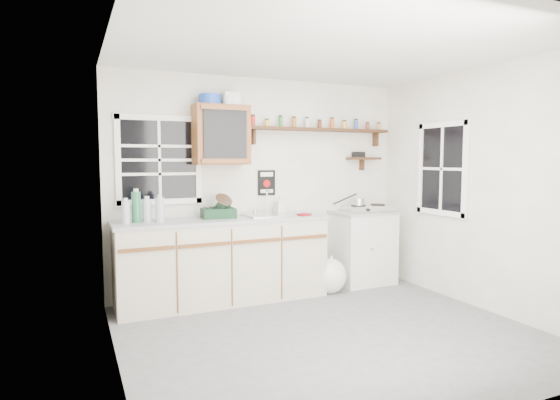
{
  "coord_description": "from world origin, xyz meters",
  "views": [
    {
      "loc": [
        -2.08,
        -3.55,
        1.55
      ],
      "look_at": [
        -0.24,
        0.55,
        1.17
      ],
      "focal_mm": 30.0,
      "sensor_mm": 36.0,
      "label": 1
    }
  ],
  "objects": [
    {
      "name": "soap_bottle",
      "position": [
        0.16,
        1.44,
        1.02
      ],
      "size": [
        0.11,
        0.11,
        0.21
      ],
      "primitive_type": "imported",
      "rotation": [
        0.0,
        0.0,
        0.14
      ],
      "color": "silver",
      "rests_on": "main_cabinet"
    },
    {
      "name": "spice_shelf",
      "position": [
        0.72,
        1.51,
        1.93
      ],
      "size": [
        1.91,
        0.18,
        0.35
      ],
      "color": "black",
      "rests_on": "wall_back"
    },
    {
      "name": "rag",
      "position": [
        0.32,
        1.15,
        0.93
      ],
      "size": [
        0.18,
        0.17,
        0.02
      ],
      "primitive_type": "cube",
      "rotation": [
        0.0,
        0.0,
        0.35
      ],
      "color": "maroon",
      "rests_on": "main_cabinet"
    },
    {
      "name": "warning_sign",
      "position": [
        0.05,
        1.59,
        1.28
      ],
      "size": [
        0.22,
        0.02,
        0.3
      ],
      "color": "black",
      "rests_on": "wall_back"
    },
    {
      "name": "window_right",
      "position": [
        1.79,
        0.55,
        1.45
      ],
      "size": [
        0.03,
        0.78,
        1.08
      ],
      "color": "black",
      "rests_on": "wall_back"
    },
    {
      "name": "upper_cabinet",
      "position": [
        -0.55,
        1.44,
        1.82
      ],
      "size": [
        0.6,
        0.32,
        0.65
      ],
      "color": "brown",
      "rests_on": "wall_back"
    },
    {
      "name": "saucepan",
      "position": [
        1.16,
        1.31,
        1.03
      ],
      "size": [
        0.35,
        0.24,
        0.16
      ],
      "rotation": [
        0.0,
        0.0,
        -0.58
      ],
      "color": "silver",
      "rests_on": "hotplate"
    },
    {
      "name": "window_back",
      "position": [
        -1.2,
        1.59,
        1.55
      ],
      "size": [
        0.93,
        0.03,
        0.98
      ],
      "color": "black",
      "rests_on": "wall_back"
    },
    {
      "name": "water_bottles",
      "position": [
        -1.42,
        1.3,
        1.06
      ],
      "size": [
        0.41,
        0.16,
        0.34
      ],
      "color": "#A3B5BF",
      "rests_on": "main_cabinet"
    },
    {
      "name": "dish_rack",
      "position": [
        -0.6,
        1.36,
        1.01
      ],
      "size": [
        0.37,
        0.29,
        0.27
      ],
      "rotation": [
        0.0,
        0.0,
        -0.08
      ],
      "color": "black",
      "rests_on": "main_cabinet"
    },
    {
      "name": "sink",
      "position": [
        -0.05,
        1.3,
        0.93
      ],
      "size": [
        0.52,
        0.44,
        0.29
      ],
      "color": "silver",
      "rests_on": "main_cabinet"
    },
    {
      "name": "upper_cabinet_clutter",
      "position": [
        -0.57,
        1.44,
        2.21
      ],
      "size": [
        0.45,
        0.24,
        0.14
      ],
      "color": "#1A43AE",
      "rests_on": "upper_cabinet"
    },
    {
      "name": "room",
      "position": [
        0.0,
        0.0,
        1.25
      ],
      "size": [
        3.64,
        3.24,
        2.54
      ],
      "color": "#565659",
      "rests_on": "ground"
    },
    {
      "name": "right_cabinet",
      "position": [
        1.25,
        1.32,
        0.46
      ],
      "size": [
        0.73,
        0.57,
        0.91
      ],
      "color": "silver",
      "rests_on": "floor"
    },
    {
      "name": "main_cabinet",
      "position": [
        -0.58,
        1.3,
        0.46
      ],
      "size": [
        2.31,
        0.63,
        0.92
      ],
      "color": "beige",
      "rests_on": "floor"
    },
    {
      "name": "secondary_shelf",
      "position": [
        1.36,
        1.52,
        1.58
      ],
      "size": [
        0.45,
        0.16,
        0.24
      ],
      "color": "black",
      "rests_on": "wall_back"
    },
    {
      "name": "hotplate",
      "position": [
        1.31,
        1.31,
        0.95
      ],
      "size": [
        0.62,
        0.38,
        0.08
      ],
      "rotation": [
        0.0,
        0.0,
        -0.13
      ],
      "color": "silver",
      "rests_on": "right_cabinet"
    },
    {
      "name": "trash_bag",
      "position": [
        0.65,
        1.11,
        0.2
      ],
      "size": [
        0.41,
        0.37,
        0.47
      ],
      "color": "silver",
      "rests_on": "floor"
    }
  ]
}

